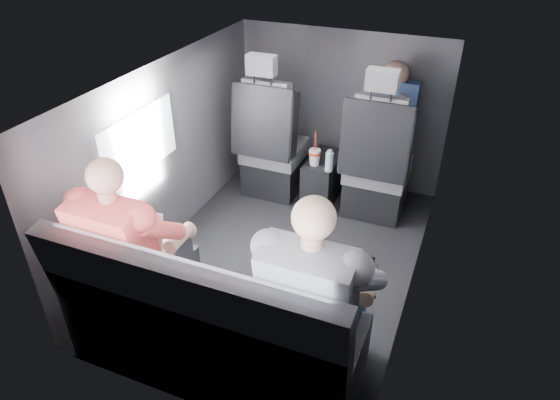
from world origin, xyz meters
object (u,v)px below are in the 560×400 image
at_px(front_seat_right, 377,170).
at_px(laptop_black, 339,276).
at_px(rear_bench, 209,329).
at_px(soda_cup, 315,157).
at_px(water_bottle, 329,161).
at_px(passenger_rear_left, 135,249).
at_px(laptop_white, 146,234).
at_px(center_console, 323,179).
at_px(front_seat_left, 272,151).
at_px(passenger_front_right, 390,118).
at_px(passenger_rear_right, 317,299).

height_order(front_seat_right, laptop_black, front_seat_right).
relative_size(front_seat_right, rear_bench, 0.79).
xyz_separation_m(soda_cup, laptop_black, (0.64, -1.50, 0.16)).
distance_m(water_bottle, passenger_rear_left, 1.77).
bearing_deg(water_bottle, rear_bench, -93.26).
height_order(front_seat_right, laptop_white, front_seat_right).
bearing_deg(soda_cup, water_bottle, -19.65).
bearing_deg(soda_cup, center_console, 74.89).
xyz_separation_m(laptop_white, passenger_rear_left, (0.02, -0.13, -0.01)).
bearing_deg(rear_bench, center_console, 90.00).
distance_m(front_seat_left, water_bottle, 0.57).
bearing_deg(passenger_rear_left, laptop_white, 98.82).
bearing_deg(passenger_front_right, laptop_black, -85.74).
height_order(laptop_white, passenger_rear_left, passenger_rear_left).
bearing_deg(rear_bench, front_seat_right, 76.69).
relative_size(soda_cup, passenger_front_right, 0.38).
relative_size(front_seat_right, passenger_front_right, 1.64).
distance_m(front_seat_right, soda_cup, 0.50).
bearing_deg(laptop_white, passenger_rear_left, -81.18).
bearing_deg(passenger_rear_left, passenger_front_right, 65.22).
bearing_deg(soda_cup, front_seat_right, 11.09).
bearing_deg(rear_bench, passenger_front_right, 77.84).
height_order(front_seat_left, laptop_black, front_seat_left).
xyz_separation_m(soda_cup, passenger_front_right, (0.50, 0.35, 0.27)).
relative_size(water_bottle, laptop_white, 0.46).
distance_m(center_console, laptop_white, 1.84).
relative_size(front_seat_left, passenger_front_right, 1.64).
relative_size(front_seat_left, passenger_rear_left, 1.03).
relative_size(passenger_rear_left, passenger_front_right, 1.59).
height_order(front_seat_right, soda_cup, front_seat_right).
distance_m(center_console, passenger_front_right, 0.75).
distance_m(front_seat_right, laptop_black, 1.62).
xyz_separation_m(front_seat_left, passenger_front_right, (0.92, 0.26, 0.35)).
bearing_deg(front_seat_right, soda_cup, -168.91).
bearing_deg(front_seat_left, passenger_rear_right, -60.93).
relative_size(rear_bench, laptop_white, 4.08).
distance_m(rear_bench, passenger_rear_left, 0.59).
bearing_deg(front_seat_left, rear_bench, -76.69).
height_order(center_console, water_bottle, water_bottle).
distance_m(center_console, soda_cup, 0.31).
xyz_separation_m(laptop_black, passenger_rear_right, (-0.05, -0.21, 0.01)).
bearing_deg(laptop_black, passenger_front_right, 94.26).
xyz_separation_m(rear_bench, passenger_rear_right, (0.55, 0.09, 0.33)).
bearing_deg(laptop_black, passenger_rear_right, -103.24).
bearing_deg(center_console, passenger_rear_left, -104.79).
bearing_deg(water_bottle, front_seat_left, 165.32).
xyz_separation_m(rear_bench, laptop_black, (0.60, 0.30, 0.33)).
bearing_deg(laptop_black, passenger_rear_left, -169.22).
distance_m(rear_bench, laptop_black, 0.75).
bearing_deg(laptop_white, soda_cup, 73.35).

